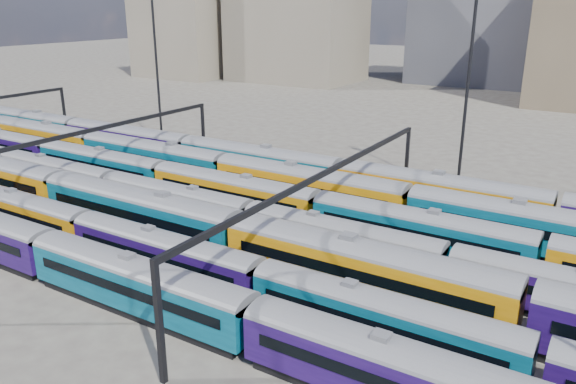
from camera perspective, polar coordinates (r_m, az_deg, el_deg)
The scene contains 12 objects.
ground at distance 54.65m, azimuth -5.67°, elevation -4.31°, with size 500.00×500.00×0.00m, color #413B37.
rake_0 at distance 32.04m, azimuth 11.99°, elevation -17.42°, with size 99.56×2.92×4.91m.
rake_1 at distance 52.95m, azimuth -19.94°, elevation -3.34°, with size 112.20×2.74×4.60m.
rake_2 at distance 47.42m, azimuth -5.22°, elevation -4.09°, with size 137.16×3.34×5.65m.
rake_3 at distance 64.66m, azimuth -17.52°, elevation 0.82°, with size 111.46×2.72×4.56m.
rake_4 at distance 54.26m, azimuth 3.01°, elevation -1.45°, with size 121.14×2.95×4.97m.
rake_5 at distance 66.14m, azimuth -6.53°, elevation 2.46°, with size 135.44×3.30×5.57m.
rake_6 at distance 59.87m, azimuth 15.03°, elevation 0.18°, with size 157.64×3.29×5.56m.
gantry_1 at distance 66.15m, azimuth -19.90°, elevation 4.92°, with size 0.35×40.35×8.03m.
gantry_2 at distance 47.22m, azimuth 3.81°, elevation 0.80°, with size 0.35×40.35×8.03m.
mast_1 at distance 87.03m, azimuth -13.28°, elevation 13.38°, with size 1.40×0.50×25.60m.
mast_3 at distance 66.18m, azimuth 17.92°, elevation 11.47°, with size 1.40×0.50×25.60m.
Camera 1 is at (30.78, -39.86, 21.22)m, focal length 35.00 mm.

